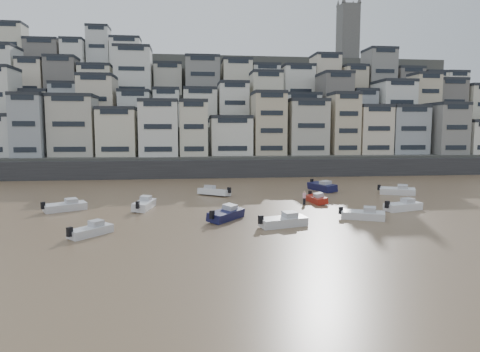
{
  "coord_description": "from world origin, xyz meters",
  "views": [
    {
      "loc": [
        2.03,
        -19.1,
        9.28
      ],
      "look_at": [
        8.12,
        30.0,
        4.0
      ],
      "focal_mm": 32.0,
      "sensor_mm": 36.0,
      "label": 1
    }
  ],
  "objects": [
    {
      "name": "ground",
      "position": [
        0.0,
        0.0,
        0.0
      ],
      "size": [
        400.0,
        400.0,
        0.0
      ],
      "primitive_type": "plane",
      "color": "#8B694B",
      "rests_on": "ground"
    },
    {
      "name": "harbor_wall",
      "position": [
        10.0,
        65.0,
        1.75
      ],
      "size": [
        140.0,
        3.0,
        3.5
      ],
      "primitive_type": "cube",
      "color": "#38383A",
      "rests_on": "ground"
    },
    {
      "name": "hillside",
      "position": [
        14.73,
        104.84,
        13.01
      ],
      "size": [
        141.04,
        66.0,
        50.0
      ],
      "color": "#4C4C47",
      "rests_on": "ground"
    },
    {
      "name": "boat_a",
      "position": [
        11.2,
        20.66,
        0.71
      ],
      "size": [
        5.47,
        3.15,
        1.42
      ],
      "primitive_type": null,
      "rotation": [
        0.0,
        0.0,
        0.3
      ],
      "color": "silver",
      "rests_on": "ground"
    },
    {
      "name": "boat_b",
      "position": [
        20.22,
        22.97,
        0.66
      ],
      "size": [
        5.03,
        3.4,
        1.31
      ],
      "primitive_type": null,
      "rotation": [
        0.0,
        0.0,
        -0.42
      ],
      "color": "silver",
      "rests_on": "ground"
    },
    {
      "name": "boat_c",
      "position": [
        5.98,
        24.52,
        0.75
      ],
      "size": [
        4.78,
        5.45,
        1.5
      ],
      "primitive_type": null,
      "rotation": [
        0.0,
        0.0,
        0.91
      ],
      "color": "#13153E",
      "rests_on": "ground"
    },
    {
      "name": "boat_d",
      "position": [
        26.93,
        27.26,
        0.71
      ],
      "size": [
        5.45,
        3.19,
        1.41
      ],
      "primitive_type": null,
      "rotation": [
        0.0,
        0.0,
        0.31
      ],
      "color": "white",
      "rests_on": "ground"
    },
    {
      "name": "boat_e",
      "position": [
        18.47,
        33.56,
        0.64
      ],
      "size": [
        1.97,
        4.81,
        1.28
      ],
      "primitive_type": null,
      "rotation": [
        0.0,
        0.0,
        -1.48
      ],
      "color": "#A31F14",
      "rests_on": "ground"
    },
    {
      "name": "boat_f",
      "position": [
        -3.09,
        31.79,
        0.75
      ],
      "size": [
        2.76,
        5.77,
        1.51
      ],
      "primitive_type": null,
      "rotation": [
        0.0,
        0.0,
        1.39
      ],
      "color": "white",
      "rests_on": "ground"
    },
    {
      "name": "boat_g",
      "position": [
        32.24,
        39.01,
        0.73
      ],
      "size": [
        5.57,
        3.82,
        1.45
      ],
      "primitive_type": null,
      "rotation": [
        0.0,
        0.0,
        -0.43
      ],
      "color": "white",
      "rests_on": "ground"
    },
    {
      "name": "boat_h",
      "position": [
        5.81,
        41.48,
        0.72
      ],
      "size": [
        5.28,
        4.59,
        1.45
      ],
      "primitive_type": null,
      "rotation": [
        0.0,
        0.0,
        2.49
      ],
      "color": "silver",
      "rests_on": "ground"
    },
    {
      "name": "boat_i",
      "position": [
        22.7,
        44.38,
        0.85
      ],
      "size": [
        3.66,
        6.58,
        1.71
      ],
      "primitive_type": null,
      "rotation": [
        0.0,
        0.0,
        -1.3
      ],
      "color": "#13143C",
      "rests_on": "ground"
    },
    {
      "name": "boat_j",
      "position": [
        -6.54,
        19.32,
        0.61
      ],
      "size": [
        4.0,
        4.41,
        1.23
      ],
      "primitive_type": null,
      "rotation": [
        0.0,
        0.0,
        0.88
      ],
      "color": "silver",
      "rests_on": "ground"
    },
    {
      "name": "boat_k",
      "position": [
        -12.04,
        31.71,
        0.69
      ],
      "size": [
        5.2,
        4.06,
        1.39
      ],
      "primitive_type": null,
      "rotation": [
        0.0,
        0.0,
        0.55
      ],
      "color": "silver",
      "rests_on": "ground"
    },
    {
      "name": "person_pink",
      "position": [
        16.57,
        32.52,
        0.87
      ],
      "size": [
        0.44,
        0.44,
        1.74
      ],
      "primitive_type": null,
      "color": "#F6AEC0",
      "rests_on": "ground"
    }
  ]
}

